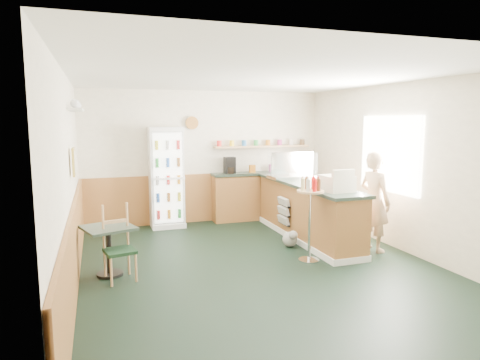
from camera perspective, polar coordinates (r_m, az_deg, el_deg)
name	(u,v)px	position (r m, az deg, el deg)	size (l,w,h in m)	color
ground	(257,265)	(6.37, 2.30, -11.31)	(6.00, 6.00, 0.00)	black
room_envelope	(227,158)	(6.66, -1.70, 2.98)	(5.04, 6.02, 2.72)	#F3E8CF
service_counter	(307,213)	(7.73, 8.87, -4.40)	(0.68, 3.01, 1.01)	#A86B36
back_counter	(263,193)	(9.19, 3.02, -1.78)	(2.24, 0.42, 1.69)	#A86B36
drinks_fridge	(166,178)	(8.53, -9.78, 0.33)	(0.65, 0.54, 1.97)	white
display_case	(292,166)	(8.15, 6.99, 1.93)	(0.86, 0.45, 0.49)	silver
cash_register	(336,183)	(6.79, 12.70, -0.44)	(0.43, 0.45, 0.25)	beige
shopkeeper	(375,202)	(7.20, 17.52, -2.75)	(0.54, 0.39, 1.62)	tan
condiment_stand	(310,206)	(6.43, 9.33, -3.45)	(0.40, 0.40, 1.26)	silver
newspaper_rack	(284,211)	(7.75, 5.83, -4.18)	(0.09, 0.41, 0.49)	black
cafe_table	(109,241)	(6.11, -17.10, -7.78)	(0.79, 0.79, 0.68)	black
cafe_chair	(119,240)	(5.95, -15.81, -7.74)	(0.44, 0.44, 1.00)	black
dog_doorstop	(290,239)	(7.25, 6.74, -7.76)	(0.25, 0.32, 0.30)	gray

